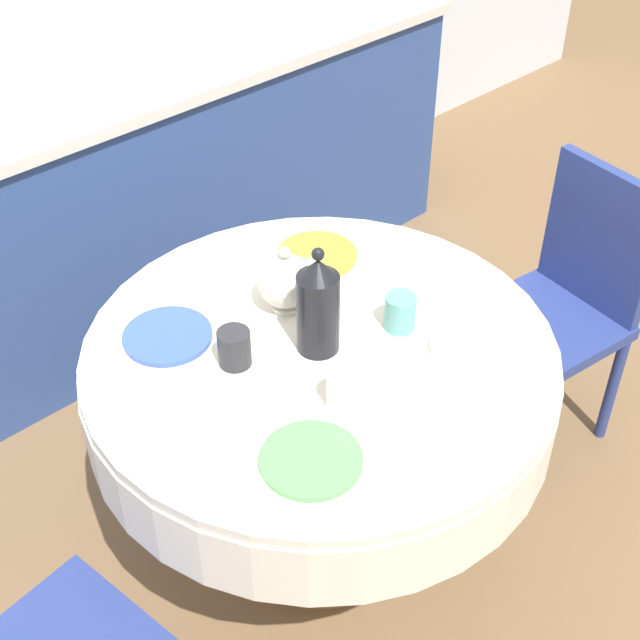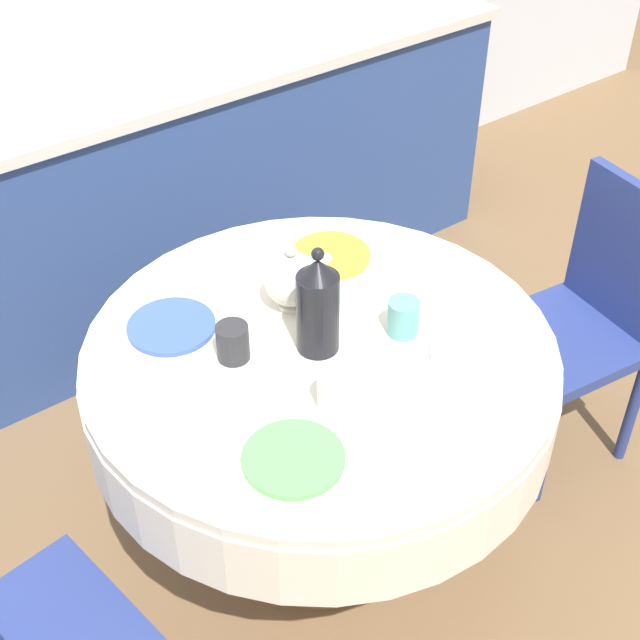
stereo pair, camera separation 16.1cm
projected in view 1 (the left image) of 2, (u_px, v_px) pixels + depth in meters
The scene contains 14 objects.
ground_plane at pixel (320, 544), 2.63m from camera, with size 12.00×12.00×0.00m, color brown.
kitchen_counter at pixel (62, 228), 3.08m from camera, with size 3.24×0.64×0.96m.
dining_table at pixel (320, 385), 2.22m from camera, with size 1.16×1.16×0.78m.
chair_left at pixel (565, 297), 2.72m from camera, with size 0.45×0.45×0.92m.
plate_near_left at pixel (311, 460), 1.85m from camera, with size 0.22×0.22×0.01m, color #5BA85B.
cup_near_left at pixel (344, 390), 1.96m from camera, with size 0.08×0.08×0.09m, color white.
plate_near_right at pixel (475, 346), 2.13m from camera, with size 0.22×0.22×0.01m, color white.
cup_near_right at pixel (400, 312), 2.17m from camera, with size 0.08×0.08×0.09m, color #5BA39E.
plate_far_left at pixel (168, 336), 2.16m from camera, with size 0.22×0.22×0.01m, color #3856AD.
cup_far_left at pixel (234, 348), 2.07m from camera, with size 0.08×0.08×0.09m, color #28282D.
plate_far_right at pixel (317, 255), 2.43m from camera, with size 0.22×0.22×0.01m, color yellow.
cup_far_right at pixel (298, 281), 2.27m from camera, with size 0.08×0.08×0.09m, color #5BA39E.
coffee_carafe at pixel (317, 305), 2.06m from camera, with size 0.10×0.10×0.29m.
teapot at pixel (286, 281), 2.21m from camera, with size 0.19×0.14×0.18m.
Camera 1 is at (-1.10, -1.19, 2.18)m, focal length 50.00 mm.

